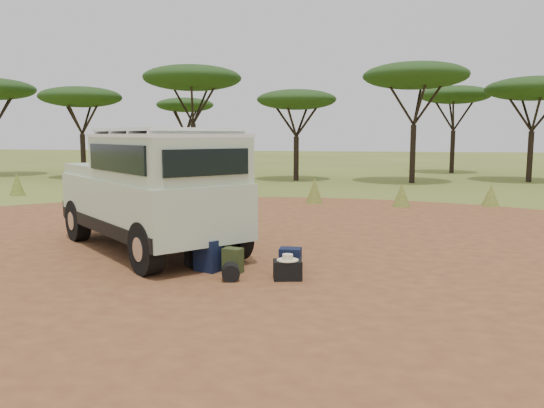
% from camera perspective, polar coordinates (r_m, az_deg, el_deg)
% --- Properties ---
extents(ground, '(140.00, 140.00, 0.00)m').
position_cam_1_polar(ground, '(10.38, -0.68, -6.01)').
color(ground, '#596825').
rests_on(ground, ground).
extents(dirt_clearing, '(23.00, 23.00, 0.01)m').
position_cam_1_polar(dirt_clearing, '(10.38, -0.68, -5.99)').
color(dirt_clearing, '#92582F').
rests_on(dirt_clearing, ground).
extents(grass_fringe, '(36.60, 1.60, 0.90)m').
position_cam_1_polar(grass_fringe, '(18.77, 4.89, 1.25)').
color(grass_fringe, '#596825').
rests_on(grass_fringe, ground).
extents(acacia_treeline, '(46.70, 13.20, 6.26)m').
position_cam_1_polar(acacia_treeline, '(29.84, 8.47, 12.07)').
color(acacia_treeline, black).
rests_on(acacia_treeline, ground).
extents(safari_vehicle, '(5.20, 5.00, 2.54)m').
position_cam_1_polar(safari_vehicle, '(11.24, -12.82, 1.18)').
color(safari_vehicle, beige).
rests_on(safari_vehicle, ground).
extents(walking_staff, '(0.43, 0.37, 1.45)m').
position_cam_1_polar(walking_staff, '(10.88, -10.80, -1.64)').
color(walking_staff, maroon).
rests_on(walking_staff, ground).
extents(backpack_black, '(0.51, 0.48, 0.56)m').
position_cam_1_polar(backpack_black, '(9.95, -8.07, -5.02)').
color(backpack_black, black).
rests_on(backpack_black, ground).
extents(backpack_navy, '(0.53, 0.46, 0.58)m').
position_cam_1_polar(backpack_navy, '(9.54, -6.89, -5.50)').
color(backpack_navy, black).
rests_on(backpack_navy, ground).
extents(backpack_olive, '(0.37, 0.31, 0.45)m').
position_cam_1_polar(backpack_olive, '(9.37, -4.23, -6.10)').
color(backpack_olive, '#313F1D').
rests_on(backpack_olive, ground).
extents(duffel_navy, '(0.39, 0.29, 0.43)m').
position_cam_1_polar(duffel_navy, '(9.45, 1.98, -6.03)').
color(duffel_navy, black).
rests_on(duffel_navy, ground).
extents(hard_case, '(0.53, 0.43, 0.33)m').
position_cam_1_polar(hard_case, '(8.95, 1.69, -7.12)').
color(hard_case, black).
rests_on(hard_case, ground).
extents(stuff_sack, '(0.37, 0.37, 0.29)m').
position_cam_1_polar(stuff_sack, '(8.92, -4.47, -7.32)').
color(stuff_sack, black).
rests_on(stuff_sack, ground).
extents(safari_hat, '(0.36, 0.36, 0.11)m').
position_cam_1_polar(safari_hat, '(8.90, 1.69, -5.84)').
color(safari_hat, beige).
rests_on(safari_hat, hard_case).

